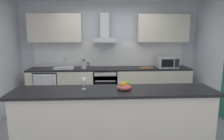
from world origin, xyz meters
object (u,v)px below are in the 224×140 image
at_px(sink, 65,67).
at_px(wine_glass, 83,81).
at_px(microwave, 167,62).
at_px(kettle, 84,65).
at_px(oven, 105,85).
at_px(chopping_board, 146,68).
at_px(range_hood, 105,33).
at_px(fruit_bowl, 124,86).
at_px(refrigerator, 48,87).

height_order(sink, wine_glass, sink).
bearing_deg(microwave, kettle, -179.84).
height_order(microwave, sink, microwave).
height_order(oven, chopping_board, chopping_board).
bearing_deg(range_hood, chopping_board, -8.28).
bearing_deg(kettle, range_hood, 16.92).
relative_size(range_hood, chopping_board, 2.12).
bearing_deg(fruit_bowl, wine_glass, 175.38).
xyz_separation_m(microwave, kettle, (-2.15, -0.01, -0.04)).
distance_m(refrigerator, sink, 0.66).
height_order(oven, kettle, kettle).
bearing_deg(sink, range_hood, 6.57).
distance_m(wine_glass, fruit_bowl, 0.61).
bearing_deg(range_hood, kettle, -163.08).
distance_m(microwave, fruit_bowl, 2.56).
height_order(kettle, fruit_bowl, kettle).
distance_m(range_hood, chopping_board, 1.38).
xyz_separation_m(refrigerator, sink, (0.43, 0.01, 0.50)).
distance_m(microwave, wine_glass, 2.89).
distance_m(wine_glass, chopping_board, 2.55).
bearing_deg(kettle, microwave, 0.16).
bearing_deg(microwave, refrigerator, 179.53).
relative_size(refrigerator, chopping_board, 2.50).
bearing_deg(chopping_board, microwave, -0.43).
bearing_deg(range_hood, wine_glass, -99.03).
xyz_separation_m(sink, chopping_board, (2.08, -0.03, -0.02)).
height_order(oven, fruit_bowl, fruit_bowl).
distance_m(sink, kettle, 0.50).
bearing_deg(refrigerator, microwave, -0.47).
bearing_deg(fruit_bowl, refrigerator, 127.93).
relative_size(kettle, wine_glass, 1.62).
distance_m(kettle, chopping_board, 1.59).
bearing_deg(oven, microwave, -0.99).
xyz_separation_m(microwave, wine_glass, (-1.97, -2.11, 0.03)).
relative_size(refrigerator, wine_glass, 4.78).
height_order(microwave, kettle, microwave).
height_order(sink, chopping_board, sink).
xyz_separation_m(sink, wine_glass, (0.67, -2.15, 0.15)).
distance_m(sink, wine_glass, 2.25).
relative_size(kettle, range_hood, 0.40).
xyz_separation_m(wine_glass, fruit_bowl, (0.60, -0.05, -0.08)).
bearing_deg(oven, chopping_board, -1.29).
xyz_separation_m(oven, range_hood, (-0.00, 0.13, 1.33)).
height_order(wine_glass, fruit_bowl, wine_glass).
bearing_deg(refrigerator, range_hood, 5.18).
distance_m(kettle, wine_glass, 2.11).
bearing_deg(chopping_board, range_hood, 171.72).
distance_m(microwave, sink, 2.65).
bearing_deg(microwave, wine_glass, -133.13).
bearing_deg(microwave, chopping_board, 179.57).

